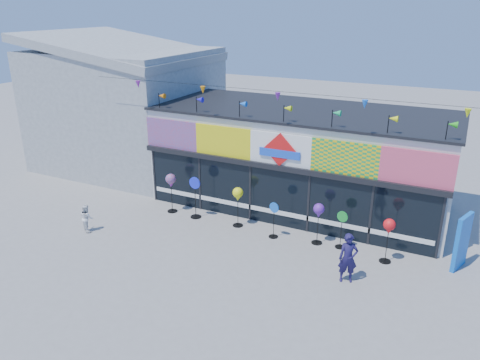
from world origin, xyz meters
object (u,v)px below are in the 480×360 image
Objects in this scene: blue_sign at (462,242)px; spinner_2 at (238,195)px; spinner_5 at (341,229)px; spinner_6 at (389,228)px; child at (87,218)px; spinner_3 at (274,219)px; spinner_1 at (195,196)px; spinner_4 at (319,212)px; adult_man at (348,258)px; spinner_0 at (171,182)px.

blue_sign is 1.17× the size of spinner_2.
spinner_6 reaches higher than spinner_5.
child is at bearing -165.94° from spinner_6.
spinner_5 is at bearing 7.43° from spinner_3.
spinner_1 is 1.24× the size of spinner_5.
child is at bearing -161.77° from spinner_5.
spinner_3 is at bearing -3.44° from spinner_1.
spinner_6 is at bearing -1.49° from spinner_1.
blue_sign is 1.21× the size of spinner_4.
spinner_1 is 5.92m from spinner_5.
adult_man is (0.74, -2.04, 0.07)m from spinner_5.
spinner_6 is at bearing 0.19° from spinner_3.
spinner_3 is at bearing -170.91° from spinner_4.
spinner_6 is (5.66, -0.25, -0.02)m from spinner_2.
spinner_0 is 7.12m from spinner_5.
spinner_6 is at bearing -10.63° from spinner_5.
spinner_5 is (2.43, 0.32, 0.01)m from spinner_3.
spinner_5 is 0.87× the size of adult_man.
spinner_3 is 7.08m from child.
spinner_3 is 3.61m from adult_man.
spinner_5 is at bearing 4.25° from spinner_4.
adult_man reaches higher than spinner_6.
spinner_3 is at bearing 129.16° from adult_man.
blue_sign reaches higher than spinner_3.
child is (-1.90, -2.90, -0.79)m from spinner_0.
spinner_6 is (4.05, 0.01, 0.53)m from spinner_3.
spinner_3 reaches higher than child.
spinner_1 reaches higher than child.
adult_man is at bearing -70.11° from spinner_5.
adult_man is (4.78, -1.98, -0.47)m from spinner_2.
spinner_3 is (3.49, -0.21, -0.18)m from spinner_1.
spinner_3 is at bearing -9.27° from spinner_2.
child is (-6.56, -2.64, -0.20)m from spinner_3.
spinner_2 reaches higher than child.
spinner_5 is at bearing 1.04° from spinner_1.
spinner_1 is at bearing -157.77° from blue_sign.
spinner_0 is at bearing 179.99° from spinner_4.
spinner_2 is 4.07m from spinner_5.
spinner_2 is at bearing 170.73° from spinner_3.
spinner_2 is (1.88, 0.05, 0.36)m from spinner_1.
spinner_6 is at bearing -5.63° from spinner_4.
spinner_4 is (3.20, -0.01, -0.03)m from spinner_2.
spinner_0 is at bearing -95.02° from child.
spinner_6 is (2.46, -0.24, 0.02)m from spinner_4.
spinner_0 is 6.26m from spinner_4.
spinner_2 is 1.72m from spinner_3.
blue_sign is 13.25m from child.
spinner_5 is 1.30× the size of child.
spinner_1 is at bearing -178.96° from spinner_5.
spinner_0 is 8.72m from spinner_6.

